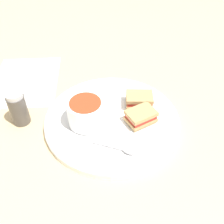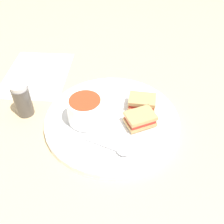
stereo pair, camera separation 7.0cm
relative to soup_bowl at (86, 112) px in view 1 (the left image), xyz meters
name	(u,v)px [view 1 (the left image)]	position (x,y,z in m)	size (l,w,h in m)	color
ground_plane	(112,122)	(0.06, 0.04, -0.06)	(2.40, 2.40, 0.00)	#D1B27F
plate	(112,120)	(0.06, 0.04, -0.04)	(0.37, 0.37, 0.02)	white
soup_bowl	(86,112)	(0.00, 0.00, 0.00)	(0.10, 0.10, 0.07)	white
spoon	(126,149)	(0.13, -0.05, -0.03)	(0.13, 0.03, 0.01)	silver
sandwich_half_near	(141,116)	(0.13, 0.06, -0.02)	(0.09, 0.09, 0.03)	tan
sandwich_half_far	(139,100)	(0.11, 0.12, -0.02)	(0.09, 0.08, 0.03)	tan
salt_shaker	(18,108)	(-0.18, -0.05, -0.01)	(0.05, 0.05, 0.10)	#4C4742
menu_sheet	(26,80)	(-0.29, 0.11, -0.06)	(0.31, 0.34, 0.00)	white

